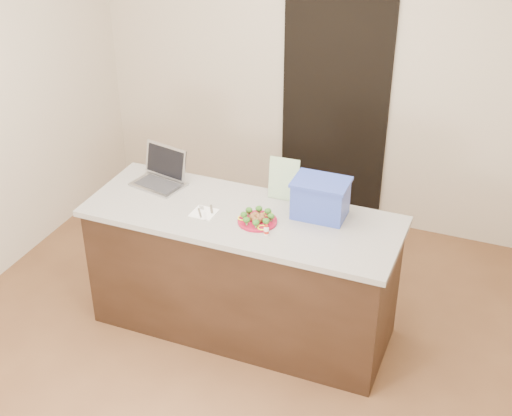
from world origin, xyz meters
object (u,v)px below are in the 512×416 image
at_px(blue_box, 320,198).
at_px(chair, 288,222).
at_px(napkin, 204,213).
at_px(yogurt_bottle, 266,231).
at_px(laptop, 162,173).
at_px(plate, 257,221).
at_px(island, 242,272).

height_order(blue_box, chair, blue_box).
height_order(napkin, chair, napkin).
bearing_deg(blue_box, yogurt_bottle, -125.04).
relative_size(yogurt_bottle, blue_box, 0.19).
distance_m(laptop, blue_box, 1.16).
xyz_separation_m(plate, chair, (-0.06, 0.76, -0.45)).
height_order(yogurt_bottle, laptop, laptop).
height_order(plate, napkin, plate).
bearing_deg(laptop, island, -4.08).
relative_size(island, yogurt_bottle, 29.96).
distance_m(island, laptop, 0.88).
relative_size(plate, chair, 0.30).
height_order(island, blue_box, blue_box).
bearing_deg(plate, napkin, -175.87).
relative_size(island, plate, 8.19).
xyz_separation_m(plate, laptop, (-0.82, 0.25, 0.06)).
bearing_deg(blue_box, laptop, 177.86).
bearing_deg(chair, plate, -65.73).
bearing_deg(napkin, blue_box, 19.88).
bearing_deg(laptop, plate, -5.33).
bearing_deg(yogurt_bottle, blue_box, 55.85).
height_order(napkin, yogurt_bottle, yogurt_bottle).
distance_m(island, chair, 0.70).
height_order(laptop, blue_box, blue_box).
xyz_separation_m(blue_box, chair, (-0.40, 0.53, -0.57)).
xyz_separation_m(island, plate, (0.13, -0.06, 0.47)).
relative_size(laptop, chair, 0.46).
xyz_separation_m(yogurt_bottle, chair, (-0.16, 0.87, -0.47)).
distance_m(plate, laptop, 0.86).
relative_size(blue_box, chair, 0.42).
bearing_deg(yogurt_bottle, chair, 100.64).
xyz_separation_m(island, yogurt_bottle, (0.24, -0.17, 0.49)).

